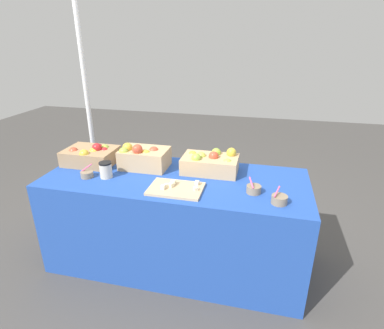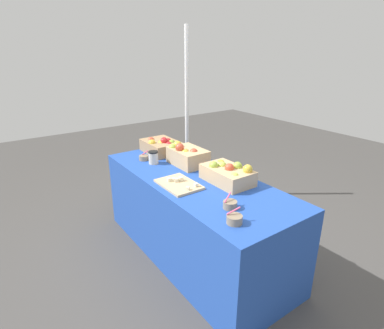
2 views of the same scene
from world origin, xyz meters
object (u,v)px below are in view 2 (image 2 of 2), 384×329
apple_crate_left (161,146)px  sample_bowl_far (144,158)px  sample_bowl_near (230,205)px  tent_pole (187,117)px  coffee_cup (153,157)px  apple_crate_right (228,174)px  apple_crate_middle (187,155)px  sample_bowl_mid (234,219)px  cutting_board_front (179,184)px

apple_crate_left → sample_bowl_far: apple_crate_left is taller
sample_bowl_near → sample_bowl_far: bearing=-178.4°
sample_bowl_near → tent_pole: (-1.59, 0.74, 0.22)m
coffee_cup → sample_bowl_far: bearing=-167.7°
apple_crate_right → sample_bowl_near: (0.33, -0.28, -0.04)m
apple_crate_middle → sample_bowl_mid: apple_crate_middle is taller
apple_crate_middle → sample_bowl_near: size_ratio=3.62×
apple_crate_middle → sample_bowl_mid: bearing=-18.6°
cutting_board_front → tent_pole: 1.38m
sample_bowl_mid → sample_bowl_far: size_ratio=1.01×
sample_bowl_near → tent_pole: 1.77m
apple_crate_right → tent_pole: tent_pole is taller
apple_crate_left → sample_bowl_near: apple_crate_left is taller
coffee_cup → tent_pole: bearing=126.0°
sample_bowl_near → sample_bowl_far: (-1.19, -0.03, -0.00)m
apple_crate_middle → apple_crate_right: (0.52, 0.04, -0.01)m
apple_crate_right → cutting_board_front: (-0.17, -0.35, -0.06)m
apple_crate_left → sample_bowl_near: bearing=-9.7°
apple_crate_left → sample_bowl_mid: bearing=-12.7°
sample_bowl_mid → tent_pole: tent_pole is taller
sample_bowl_far → apple_crate_middle: bearing=39.1°
apple_crate_middle → apple_crate_right: bearing=4.2°
apple_crate_right → sample_bowl_near: apple_crate_right is taller
apple_crate_right → coffee_cup: 0.77m
apple_crate_middle → apple_crate_right: size_ratio=0.87×
apple_crate_middle → tent_pole: 0.90m
cutting_board_front → coffee_cup: 0.55m
apple_crate_middle → sample_bowl_near: 0.89m
sample_bowl_near → sample_bowl_mid: bearing=-33.6°
apple_crate_right → coffee_cup: (-0.72, -0.28, -0.01)m
apple_crate_left → sample_bowl_far: bearing=-67.6°
apple_crate_left → sample_bowl_near: size_ratio=3.98×
coffee_cup → tent_pole: size_ratio=0.06×
sample_bowl_near → apple_crate_right: bearing=140.6°
sample_bowl_near → cutting_board_front: bearing=-171.1°
apple_crate_middle → apple_crate_right: 0.52m
apple_crate_middle → tent_pole: size_ratio=0.18×
sample_bowl_mid → sample_bowl_far: 1.35m
apple_crate_left → coffee_cup: bearing=-42.8°
apple_crate_middle → sample_bowl_far: bearing=-140.9°
apple_crate_middle → sample_bowl_far: apple_crate_middle is taller
sample_bowl_near → apple_crate_left: bearing=170.3°
sample_bowl_far → apple_crate_left: bearing=112.4°
coffee_cup → tent_pole: tent_pole is taller
cutting_board_front → sample_bowl_mid: (0.66, -0.03, 0.02)m
sample_bowl_near → coffee_cup: (-1.05, -0.00, 0.03)m
apple_crate_left → sample_bowl_far: 0.28m
apple_crate_right → sample_bowl_far: size_ratio=4.18×
apple_crate_left → cutting_board_front: bearing=-20.8°
sample_bowl_mid → apple_crate_left: bearing=167.3°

